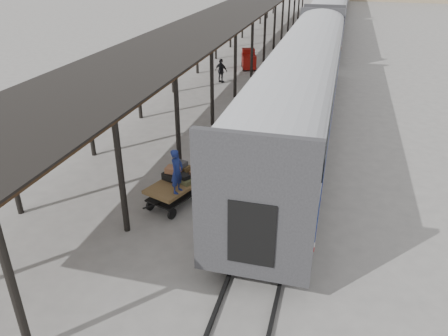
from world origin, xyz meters
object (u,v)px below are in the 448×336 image
at_px(baggage_cart, 178,187).
at_px(luggage_tug, 249,60).
at_px(porter, 177,171).
at_px(pedestrian, 221,71).

height_order(baggage_cart, luggage_tug, luggage_tug).
bearing_deg(porter, baggage_cart, 28.55).
bearing_deg(luggage_tug, porter, -102.31).
xyz_separation_m(luggage_tug, pedestrian, (-1.02, -4.33, 0.15)).
distance_m(baggage_cart, porter, 1.22).
bearing_deg(porter, luggage_tug, 12.96).
bearing_deg(porter, pedestrian, 17.80).
bearing_deg(baggage_cart, pedestrian, 119.49).
distance_m(luggage_tug, pedestrian, 4.45).
xyz_separation_m(baggage_cart, luggage_tug, (-1.74, 20.26, 0.02)).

